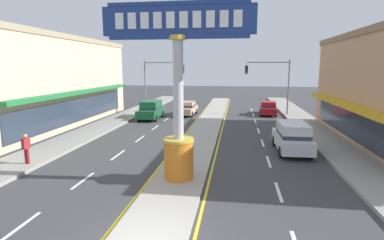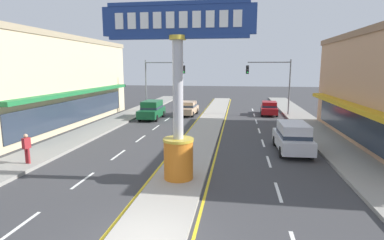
% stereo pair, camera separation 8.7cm
% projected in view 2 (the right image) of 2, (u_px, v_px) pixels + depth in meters
% --- Properties ---
extents(median_strip, '(2.51, 52.00, 0.14)m').
position_uv_depth(median_strip, '(206.00, 128.00, 26.87)').
color(median_strip, '#A39E93').
rests_on(median_strip, ground).
extents(sidewalk_left, '(2.92, 60.00, 0.18)m').
position_uv_depth(sidewalk_left, '(96.00, 129.00, 26.30)').
color(sidewalk_left, gray).
rests_on(sidewalk_left, ground).
extents(sidewalk_right, '(2.92, 60.00, 0.18)m').
position_uv_depth(sidewalk_right, '(324.00, 137.00, 23.54)').
color(sidewalk_right, gray).
rests_on(sidewalk_right, ground).
extents(lane_markings, '(9.25, 52.00, 0.01)m').
position_uv_depth(lane_markings, '(205.00, 132.00, 25.57)').
color(lane_markings, silver).
rests_on(lane_markings, ground).
extents(district_sign, '(6.83, 1.45, 8.04)m').
position_uv_depth(district_sign, '(178.00, 99.00, 13.98)').
color(district_sign, orange).
rests_on(district_sign, median_strip).
extents(storefront_left, '(8.04, 23.17, 8.14)m').
position_uv_depth(storefront_left, '(41.00, 82.00, 27.98)').
color(storefront_left, beige).
rests_on(storefront_left, ground).
extents(traffic_light_left_side, '(4.86, 0.46, 6.20)m').
position_uv_depth(traffic_light_left_side, '(160.00, 77.00, 36.16)').
color(traffic_light_left_side, slate).
rests_on(traffic_light_left_side, ground).
extents(traffic_light_right_side, '(4.86, 0.46, 6.20)m').
position_uv_depth(traffic_light_right_side, '(274.00, 77.00, 33.67)').
color(traffic_light_right_side, slate).
rests_on(traffic_light_right_side, ground).
extents(sedan_near_right_lane, '(2.01, 4.39, 1.53)m').
position_uv_depth(sedan_near_right_lane, '(269.00, 108.00, 34.72)').
color(sedan_near_right_lane, maroon).
rests_on(sedan_near_right_lane, ground).
extents(sedan_far_right_lane, '(1.99, 4.38, 1.53)m').
position_uv_depth(sedan_far_right_lane, '(188.00, 108.00, 34.64)').
color(sedan_far_right_lane, tan).
rests_on(sedan_far_right_lane, ground).
extents(suv_near_left_lane, '(2.04, 4.64, 1.90)m').
position_uv_depth(suv_near_left_lane, '(293.00, 137.00, 19.46)').
color(suv_near_left_lane, silver).
rests_on(suv_near_left_lane, ground).
extents(suv_mid_left_lane, '(2.01, 4.62, 1.90)m').
position_uv_depth(suv_mid_left_lane, '(152.00, 110.00, 31.99)').
color(suv_mid_left_lane, '#14562D').
rests_on(suv_mid_left_lane, ground).
extents(pedestrian_near_kerb, '(0.31, 0.44, 1.65)m').
position_uv_depth(pedestrian_near_kerb, '(27.00, 147.00, 16.56)').
color(pedestrian_near_kerb, maroon).
rests_on(pedestrian_near_kerb, sidewalk_left).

